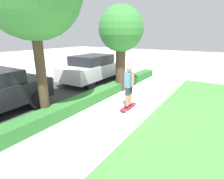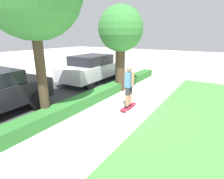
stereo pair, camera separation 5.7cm
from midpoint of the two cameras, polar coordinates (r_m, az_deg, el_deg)
The scene contains 8 objects.
ground_plane at distance 6.75m, azimuth 3.55°, elevation -6.91°, with size 60.00×60.00×0.00m, color beige.
grass_lawn_strip at distance 6.04m, azimuth 29.79°, elevation -12.31°, with size 12.83×4.00×0.01m.
street_asphalt at distance 9.39m, azimuth -19.33°, elevation -0.81°, with size 12.83×5.00×0.01m.
hedge_row at distance 7.52m, azimuth -7.10°, elevation -2.67°, with size 12.83×0.60×0.43m.
skateboard at distance 6.91m, azimuth 5.13°, elevation -5.63°, with size 1.00×0.24×0.09m.
skater_person at distance 6.63m, azimuth 5.32°, elevation 1.26°, with size 0.48×0.41×1.59m.
tree_mid at distance 8.81m, azimuth 2.62°, elevation 18.58°, with size 2.16×2.16×4.15m.
parked_car_middle at distance 10.87m, azimuth -6.45°, elevation 7.01°, with size 4.71×2.09×1.63m.
Camera 2 is at (-5.40, -2.97, 2.75)m, focal length 28.00 mm.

